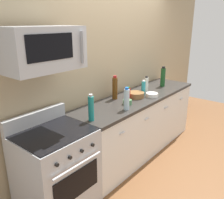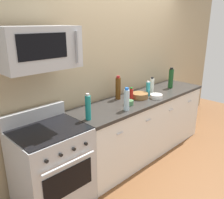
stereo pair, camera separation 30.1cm
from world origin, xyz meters
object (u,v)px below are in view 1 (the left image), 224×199
bottle_wine_amber (115,88)px  bottle_wine_green (163,77)px  bowl_green_glaze (127,102)px  bowl_white_ceramic (152,95)px  bottle_water_clear (127,99)px  bottle_hot_sauce_red (129,94)px  range_oven (56,170)px  bottle_sparkling_teal (91,108)px  bottle_dish_soap (143,88)px  microwave (43,49)px  bottle_vinegar_white (146,85)px  bowl_wooden_salad (136,95)px

bottle_wine_amber → bottle_wine_green: bearing=-10.6°
bowl_green_glaze → bowl_white_ceramic: (0.50, -0.09, -0.00)m
bottle_water_clear → bowl_white_ceramic: (0.67, 0.02, -0.11)m
bottle_wine_green → bottle_hot_sauce_red: 0.99m
range_oven → bottle_wine_green: bottle_wine_green is taller
bottle_sparkling_teal → bottle_dish_soap: bearing=3.4°
microwave → bottle_sparkling_teal: (0.46, -0.14, -0.68)m
bottle_vinegar_white → bottle_wine_green: bottle_wine_green is taller
bottle_wine_green → bottle_water_clear: bearing=-171.9°
bottle_hot_sauce_red → bottle_wine_green: bearing=-0.4°
bottle_dish_soap → range_oven: bearing=179.1°
bottle_vinegar_white → bowl_green_glaze: 0.68m
bottle_vinegar_white → bowl_white_ceramic: 0.28m
bottle_water_clear → bowl_wooden_salad: bottle_water_clear is taller
bottle_wine_green → microwave: bearing=178.5°
range_oven → bottle_dish_soap: bottle_dish_soap is taller
bottle_vinegar_white → microwave: bearing=179.3°
range_oven → bowl_wooden_salad: (1.49, -0.01, 0.49)m
bottle_wine_green → bowl_white_ceramic: (-0.64, -0.17, -0.13)m
bottle_wine_amber → bowl_white_ceramic: bottle_wine_amber is taller
bowl_white_ceramic → bottle_hot_sauce_red: bearing=153.0°
bottle_water_clear → bottle_hot_sauce_red: size_ratio=1.50×
microwave → bowl_green_glaze: 1.42m
bottle_dish_soap → bowl_wooden_salad: (-0.18, 0.01, -0.07)m
bottle_sparkling_teal → bowl_wooden_salad: size_ratio=1.29×
microwave → bottle_sparkling_teal: 0.84m
bottle_wine_amber → bottle_hot_sauce_red: bearing=-69.3°
microwave → bottle_wine_amber: (1.25, 0.14, -0.67)m
range_oven → bowl_green_glaze: size_ratio=8.82×
bottle_sparkling_teal → bowl_white_ceramic: (1.20, -0.09, -0.12)m
bowl_white_ceramic → bottle_dish_soap: bearing=87.0°
bottle_wine_green → bottle_wine_amber: (-1.06, 0.20, -0.00)m
bowl_wooden_salad → bottle_dish_soap: bearing=-3.8°
bottle_vinegar_white → bottle_hot_sauce_red: 0.52m
bottle_water_clear → bowl_white_ceramic: 0.68m
bottle_wine_green → bottle_wine_amber: bearing=169.4°
bottle_water_clear → bottle_vinegar_white: (0.84, 0.22, -0.02)m
bottle_dish_soap → bottle_wine_amber: 0.48m
microwave → bowl_white_ceramic: (1.66, -0.23, -0.80)m
bottle_vinegar_white → bottle_wine_amber: size_ratio=0.75×
microwave → bottle_dish_soap: 1.82m
bottle_dish_soap → bowl_green_glaze: bearing=-172.3°
bottle_dish_soap → bowl_white_ceramic: bearing=-93.0°
bottle_vinegar_white → bottle_wine_green: bearing=-4.4°
bowl_white_ceramic → bottle_sparkling_teal: bearing=175.9°
bottle_vinegar_white → bottle_wine_amber: (-0.59, 0.16, 0.04)m
bottle_dish_soap → bowl_white_ceramic: 0.18m
bottle_wine_green → bowl_white_ceramic: size_ratio=1.93×
microwave → bottle_wine_amber: microwave is taller
bottle_sparkling_teal → bottle_vinegar_white: 1.38m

